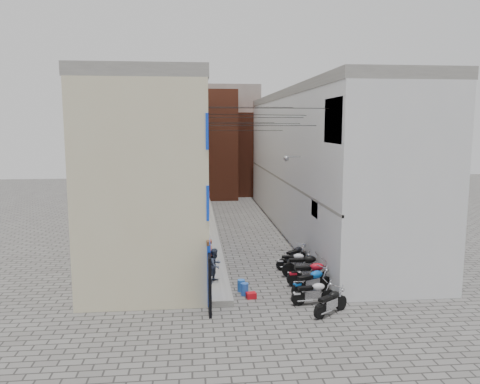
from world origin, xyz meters
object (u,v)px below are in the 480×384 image
object	(u,v)px
motorcycle_a	(331,301)
red_crate	(251,295)
person_a	(210,255)
water_jug_near	(245,289)
person_b	(215,265)
motorcycle_d	(312,272)
motorcycle_e	(305,264)
water_jug_far	(241,286)
motorcycle_g	(296,254)
motorcycle_f	(295,260)
motorcycle_b	(314,292)
motorcycle_c	(312,280)

from	to	relation	value
motorcycle_a	red_crate	bearing A→B (deg)	-159.50
person_a	water_jug_near	world-z (taller)	person_a
motorcycle_a	person_b	bearing A→B (deg)	-164.19
motorcycle_d	red_crate	world-z (taller)	motorcycle_d
motorcycle_e	person_a	distance (m)	4.31
water_jug_near	motorcycle_e	bearing A→B (deg)	34.11
person_a	person_b	xyz separation A→B (m)	(0.15, -1.57, -0.02)
water_jug_near	water_jug_far	size ratio (longest dim) A/B	1.01
person_a	motorcycle_d	bearing A→B (deg)	-130.19
motorcycle_a	motorcycle_g	bearing A→B (deg)	144.62
motorcycle_a	water_jug_near	xyz separation A→B (m)	(-2.90, 2.25, -0.26)
red_crate	water_jug_far	bearing A→B (deg)	110.68
water_jug_near	red_crate	bearing A→B (deg)	-60.76
motorcycle_f	person_a	bearing A→B (deg)	-78.48
motorcycle_b	motorcycle_d	size ratio (longest dim) A/B	0.82
motorcycle_d	water_jug_near	bearing A→B (deg)	-75.97
motorcycle_d	motorcycle_e	world-z (taller)	motorcycle_d
motorcycle_f	motorcycle_c	bearing A→B (deg)	7.69
motorcycle_g	motorcycle_b	bearing A→B (deg)	-47.65
motorcycle_b	person_b	distance (m)	4.36
person_b	water_jug_far	xyz separation A→B (m)	(1.05, -0.63, -0.72)
motorcycle_b	motorcycle_e	xyz separation A→B (m)	(0.44, 3.26, 0.09)
water_jug_far	motorcycle_e	bearing A→B (deg)	27.24
motorcycle_d	motorcycle_f	xyz separation A→B (m)	(-0.26, 2.18, -0.11)
motorcycle_f	person_b	xyz separation A→B (m)	(-3.84, -1.89, 0.46)
motorcycle_b	motorcycle_g	bearing A→B (deg)	170.99
water_jug_near	motorcycle_g	bearing A→B (deg)	52.44
motorcycle_b	motorcycle_g	distance (m)	5.12
motorcycle_b	person_a	size ratio (longest dim) A/B	1.21
water_jug_near	water_jug_far	distance (m)	0.44
person_b	motorcycle_d	bearing A→B (deg)	-56.61
water_jug_far	motorcycle_g	bearing A→B (deg)	48.22
motorcycle_b	motorcycle_f	distance (m)	4.21
motorcycle_f	motorcycle_g	distance (m)	0.93
person_a	motorcycle_b	bearing A→B (deg)	-152.16
motorcycle_d	motorcycle_e	xyz separation A→B (m)	(0.00, 1.23, -0.02)
motorcycle_e	water_jug_far	xyz separation A→B (m)	(-3.05, -1.57, -0.36)
motorcycle_g	person_b	distance (m)	4.97
motorcycle_d	person_a	size ratio (longest dim) A/B	1.46
motorcycle_a	motorcycle_d	distance (m)	3.03
motorcycle_c	motorcycle_f	bearing A→B (deg)	155.16
person_b	motorcycle_e	bearing A→B (deg)	-39.66
motorcycle_c	person_b	size ratio (longest dim) A/B	1.41
motorcycle_e	water_jug_near	distance (m)	3.59
motorcycle_c	motorcycle_f	xyz separation A→B (m)	(-0.04, 3.13, -0.08)
water_jug_near	red_crate	world-z (taller)	water_jug_near
motorcycle_a	motorcycle_e	distance (m)	4.25
water_jug_near	motorcycle_b	bearing A→B (deg)	-26.47
motorcycle_g	water_jug_near	xyz separation A→B (m)	(-2.96, -3.85, -0.29)
motorcycle_d	motorcycle_a	bearing A→B (deg)	-1.69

